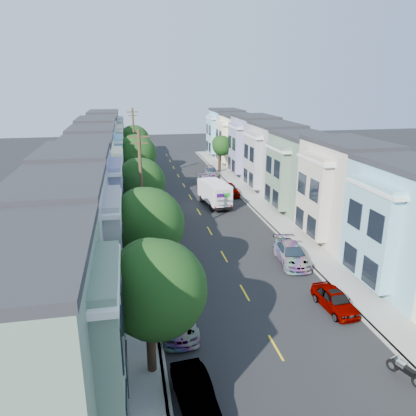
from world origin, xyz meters
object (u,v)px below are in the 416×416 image
Objects in this scene: utility_pole_far at (134,145)px; lead_sedan at (206,182)px; parked_right_b at (291,254)px; motorcycle at (404,371)px; parked_right_a at (335,300)px; parked_left_a at (195,394)px; parked_left_d at (154,210)px; tree_a at (155,290)px; tree_e at (134,141)px; tree_far_r at (222,146)px; utility_pole_near at (142,193)px; parked_left_b at (178,316)px; tree_d at (136,154)px; tree_c at (140,183)px; parked_left_c at (161,243)px; parked_right_c at (229,189)px; fedex_truck at (215,192)px; parked_right_d at (211,172)px; tree_b at (146,224)px.

utility_pole_far is 11.67m from lead_sedan.
motorcycle is (0.30, -13.30, -0.32)m from parked_right_b.
lead_sedan is 1.23× the size of parked_right_a.
parked_left_a is 0.87× the size of parked_left_d.
tree_a is 1.71× the size of parked_left_a.
tree_e is at bearing 130.32° from lead_sedan.
tree_far_r is 31.96m from utility_pole_near.
parked_left_b reaches higher than parked_left_a.
parked_left_b is at bearing -106.36° from tree_far_r.
parked_left_a is (1.40, -17.21, -4.49)m from utility_pole_near.
utility_pole_near is at bearing 98.70° from parked_left_b.
tree_d is 24.44m from parked_right_b.
parked_right_b is at bearing -38.02° from tree_c.
parked_left_c is (1.40, -16.85, -4.62)m from tree_d.
parked_left_c is 2.15× the size of motorcycle.
utility_pole_near is at bearing 131.40° from parked_right_a.
parked_right_b is (11.20, -30.08, -4.42)m from utility_pole_far.
tree_d reaches higher than tree_a.
motorcycle is at bearing -6.67° from parked_left_a.
parked_right_c is 33.29m from motorcycle.
utility_pole_far reaches higher than fedex_truck.
parked_left_d is at bearing -117.33° from parked_right_d.
tree_c is 19.77m from parked_right_a.
tree_far_r is at bearing 73.19° from tree_a.
tree_d reaches higher than tree_far_r.
parked_left_b is at bearing 129.12° from motorcycle.
parked_left_b is at bearing -102.27° from lead_sedan.
tree_a reaches higher than motorcycle.
fedex_truck is 13.68m from parked_left_c.
tree_d is at bearing 90.01° from utility_pole_near.
utility_pole_near is (-13.19, -29.09, 1.04)m from tree_far_r.
tree_d reaches higher than parked_left_a.
parked_right_b reaches higher than parked_left_a.
tree_a is 14.60m from utility_pole_near.
parked_right_a is at bearing 73.71° from motorcycle.
tree_b is at bearing -90.02° from utility_pole_near.
parked_left_c is 1.06× the size of parked_right_a.
parked_right_c is at bearing -54.01° from tree_e.
parked_left_c is (1.40, -4.37, -4.19)m from tree_c.
tree_d reaches higher than tree_c.
parked_left_c reaches higher than parked_right_d.
utility_pole_far is 2.15× the size of parked_right_c.
parked_left_d is at bearing -166.14° from fedex_truck.
utility_pole_near is at bearing -114.39° from tree_far_r.
utility_pole_near is (0.00, 14.58, 0.69)m from tree_a.
lead_sedan is 1.07× the size of parked_right_c.
parked_left_b is (1.40, 3.49, -3.73)m from tree_a.
tree_e is 22.47m from parked_left_d.
motorcycle is (2.45, -37.47, -0.33)m from lead_sedan.
fedex_truck is 15.31m from parked_right_d.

